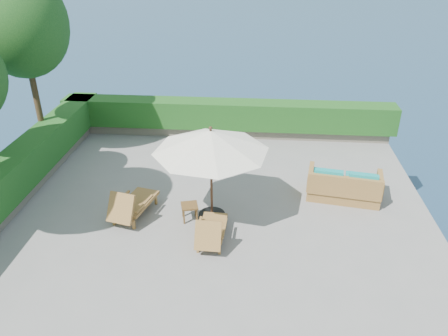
# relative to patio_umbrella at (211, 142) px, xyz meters

# --- Properties ---
(ground) EXTENTS (12.00, 12.00, 0.00)m
(ground) POSITION_rel_patio_umbrella_xyz_m (-0.04, -0.00, -2.24)
(ground) COLOR gray
(ground) RESTS_ON ground
(foundation) EXTENTS (12.00, 12.00, 3.00)m
(foundation) POSITION_rel_patio_umbrella_xyz_m (-0.04, -0.00, -3.79)
(foundation) COLOR #5D5349
(foundation) RESTS_ON ocean
(ocean) EXTENTS (600.00, 600.00, 0.00)m
(ocean) POSITION_rel_patio_umbrella_xyz_m (-0.04, -0.00, -5.24)
(ocean) COLOR #162546
(ocean) RESTS_ON ground
(planter_wall_far) EXTENTS (12.00, 0.60, 0.36)m
(planter_wall_far) POSITION_rel_patio_umbrella_xyz_m (-0.04, 5.60, -2.06)
(planter_wall_far) COLOR #736C5C
(planter_wall_far) RESTS_ON ground
(planter_wall_left) EXTENTS (0.60, 12.00, 0.36)m
(planter_wall_left) POSITION_rel_patio_umbrella_xyz_m (-5.64, -0.00, -2.06)
(planter_wall_left) COLOR #736C5C
(planter_wall_left) RESTS_ON ground
(hedge_far) EXTENTS (12.40, 0.90, 1.00)m
(hedge_far) POSITION_rel_patio_umbrella_xyz_m (-0.04, 5.60, -1.39)
(hedge_far) COLOR #124112
(hedge_far) RESTS_ON planter_wall_far
(hedge_left) EXTENTS (0.90, 12.40, 1.00)m
(hedge_left) POSITION_rel_patio_umbrella_xyz_m (-5.64, -0.00, -1.39)
(hedge_left) COLOR #124112
(hedge_left) RESTS_ON planter_wall_left
(tree_far) EXTENTS (2.80, 2.80, 6.03)m
(tree_far) POSITION_rel_patio_umbrella_xyz_m (-6.04, 3.20, 2.16)
(tree_far) COLOR #48331B
(tree_far) RESTS_ON ground
(patio_umbrella) EXTENTS (3.54, 3.54, 2.65)m
(patio_umbrella) POSITION_rel_patio_umbrella_xyz_m (0.00, 0.00, 0.00)
(patio_umbrella) COLOR black
(patio_umbrella) RESTS_ON ground
(lounge_left) EXTENTS (1.08, 1.81, 0.98)m
(lounge_left) POSITION_rel_patio_umbrella_xyz_m (-2.13, -0.17, -1.83)
(lounge_left) COLOR olive
(lounge_left) RESTS_ON ground
(lounge_right) EXTENTS (0.73, 1.54, 0.88)m
(lounge_right) POSITION_rel_patio_umbrella_xyz_m (0.10, -1.10, -1.87)
(lounge_right) COLOR olive
(lounge_right) RESTS_ON ground
(side_table) EXTENTS (0.53, 0.53, 0.46)m
(side_table) POSITION_rel_patio_umbrella_xyz_m (-0.58, -0.15, -1.86)
(side_table) COLOR brown
(side_table) RESTS_ON ground
(wicker_loveseat) EXTENTS (2.19, 1.37, 1.01)m
(wicker_loveseat) POSITION_rel_patio_umbrella_xyz_m (3.66, 1.28, -1.85)
(wicker_loveseat) COLOR olive
(wicker_loveseat) RESTS_ON ground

